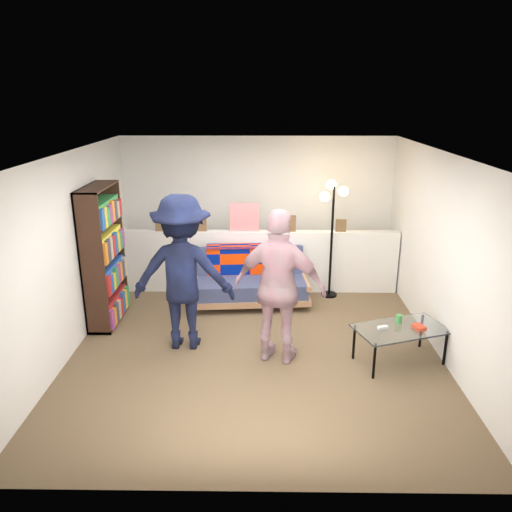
{
  "coord_description": "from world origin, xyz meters",
  "views": [
    {
      "loc": [
        0.08,
        -5.73,
        3.07
      ],
      "look_at": [
        0.0,
        0.4,
        1.05
      ],
      "focal_mm": 35.0,
      "sensor_mm": 36.0,
      "label": 1
    }
  ],
  "objects": [
    {
      "name": "ledge_decor",
      "position": [
        -0.23,
        1.78,
        1.18
      ],
      "size": [
        2.97,
        0.02,
        0.45
      ],
      "color": "brown",
      "rests_on": "half_wall_ledge"
    },
    {
      "name": "person_right",
      "position": [
        0.28,
        -0.38,
        0.92
      ],
      "size": [
        1.17,
        0.75,
        1.85
      ],
      "primitive_type": "imported",
      "rotation": [
        0.0,
        0.0,
        2.84
      ],
      "color": "pink",
      "rests_on": "ground"
    },
    {
      "name": "futon_sofa",
      "position": [
        -0.08,
        1.32,
        0.35
      ],
      "size": [
        1.78,
        0.96,
        0.74
      ],
      "color": "#A3724F",
      "rests_on": "ground"
    },
    {
      "name": "person_left",
      "position": [
        -0.89,
        -0.03,
        0.97
      ],
      "size": [
        1.27,
        0.75,
        1.94
      ],
      "primitive_type": "imported",
      "rotation": [
        0.0,
        0.0,
        3.12
      ],
      "color": "black",
      "rests_on": "ground"
    },
    {
      "name": "ground",
      "position": [
        0.0,
        0.0,
        0.0
      ],
      "size": [
        5.0,
        5.0,
        0.0
      ],
      "primitive_type": "plane",
      "color": "brown",
      "rests_on": "ground"
    },
    {
      "name": "coffee_table",
      "position": [
        1.71,
        -0.42,
        0.41
      ],
      "size": [
        1.18,
        0.89,
        0.55
      ],
      "color": "black",
      "rests_on": "ground"
    },
    {
      "name": "floor_lamp",
      "position": [
        1.14,
        1.64,
        1.29
      ],
      "size": [
        0.42,
        0.35,
        1.82
      ],
      "color": "black",
      "rests_on": "ground"
    },
    {
      "name": "room_shell",
      "position": [
        0.0,
        0.47,
        1.67
      ],
      "size": [
        4.6,
        5.05,
        2.45
      ],
      "color": "silver",
      "rests_on": "ground"
    },
    {
      "name": "bookshelf",
      "position": [
        -2.08,
        0.67,
        0.89
      ],
      "size": [
        0.32,
        0.95,
        1.91
      ],
      "color": "black",
      "rests_on": "ground"
    },
    {
      "name": "half_wall_ledge",
      "position": [
        0.0,
        1.8,
        0.5
      ],
      "size": [
        4.45,
        0.15,
        1.0
      ],
      "primitive_type": "cube",
      "color": "silver",
      "rests_on": "ground"
    }
  ]
}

